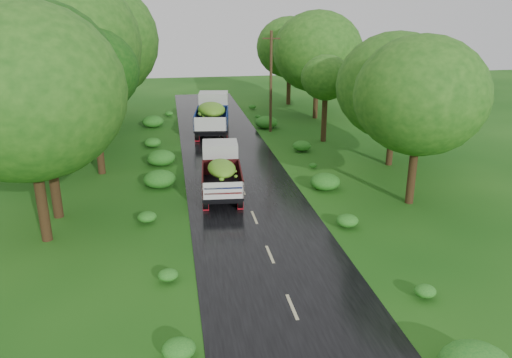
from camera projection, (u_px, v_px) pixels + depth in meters
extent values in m
plane|color=#10430E|center=(292.00, 307.00, 17.73)|extent=(120.00, 120.00, 0.00)
cube|color=black|center=(266.00, 244.00, 22.38)|extent=(6.50, 80.00, 0.02)
cube|color=#BFB78C|center=(292.00, 307.00, 17.73)|extent=(0.12, 1.60, 0.00)
cube|color=#BFB78C|center=(270.00, 254.00, 21.44)|extent=(0.12, 1.60, 0.00)
cube|color=#BFB78C|center=(254.00, 217.00, 25.16)|extent=(0.12, 1.60, 0.00)
cube|color=#BFB78C|center=(243.00, 190.00, 28.88)|extent=(0.12, 1.60, 0.00)
cube|color=#BFB78C|center=(234.00, 169.00, 32.60)|extent=(0.12, 1.60, 0.00)
cube|color=#BFB78C|center=(227.00, 152.00, 36.32)|extent=(0.12, 1.60, 0.00)
cube|color=#BFB78C|center=(221.00, 138.00, 40.03)|extent=(0.12, 1.60, 0.00)
cube|color=#BFB78C|center=(216.00, 127.00, 43.75)|extent=(0.12, 1.60, 0.00)
cube|color=#BFB78C|center=(212.00, 117.00, 47.47)|extent=(0.12, 1.60, 0.00)
cube|color=#BFB78C|center=(209.00, 109.00, 51.19)|extent=(0.12, 1.60, 0.00)
cube|color=#BFB78C|center=(206.00, 102.00, 54.91)|extent=(0.12, 1.60, 0.00)
cube|color=black|center=(222.00, 184.00, 28.05)|extent=(2.00, 5.33, 0.26)
cylinder|color=black|center=(206.00, 176.00, 29.80)|extent=(0.33, 0.94, 0.93)
cylinder|color=black|center=(236.00, 175.00, 29.96)|extent=(0.33, 0.94, 0.93)
cylinder|color=black|center=(206.00, 195.00, 26.91)|extent=(0.33, 0.94, 0.93)
cylinder|color=black|center=(239.00, 194.00, 27.06)|extent=(0.33, 0.94, 0.93)
cylinder|color=black|center=(206.00, 201.00, 26.01)|extent=(0.33, 0.94, 0.93)
cylinder|color=black|center=(240.00, 200.00, 26.17)|extent=(0.33, 0.94, 0.93)
cube|color=maroon|center=(206.00, 207.00, 25.79)|extent=(0.32, 0.06, 0.42)
cube|color=maroon|center=(240.00, 206.00, 25.95)|extent=(0.32, 0.06, 0.42)
cube|color=silver|center=(220.00, 157.00, 29.68)|extent=(2.18, 1.91, 1.76)
cube|color=black|center=(222.00, 187.00, 27.07)|extent=(2.43, 4.14, 0.15)
cube|color=#420B11|center=(203.00, 179.00, 26.81)|extent=(0.38, 3.98, 0.88)
cube|color=#420B11|center=(241.00, 177.00, 26.99)|extent=(0.38, 3.98, 0.88)
cube|color=#420B11|center=(221.00, 167.00, 28.74)|extent=(2.13, 0.24, 0.88)
cube|color=silver|center=(223.00, 191.00, 25.06)|extent=(2.13, 0.24, 0.88)
ellipsoid|color=#3B8418|center=(222.00, 168.00, 26.72)|extent=(2.04, 3.48, 0.93)
cube|color=black|center=(213.00, 125.00, 41.37)|extent=(2.77, 6.47, 0.31)
cylinder|color=black|center=(202.00, 121.00, 43.54)|extent=(0.46, 1.14, 1.11)
cylinder|color=black|center=(226.00, 121.00, 43.60)|extent=(0.46, 1.14, 1.11)
cylinder|color=black|center=(198.00, 131.00, 40.04)|extent=(0.46, 1.14, 1.11)
cylinder|color=black|center=(225.00, 131.00, 40.11)|extent=(0.46, 1.14, 1.11)
cylinder|color=black|center=(197.00, 134.00, 38.97)|extent=(0.46, 1.14, 1.11)
cylinder|color=black|center=(225.00, 134.00, 39.04)|extent=(0.46, 1.14, 1.11)
cube|color=maroon|center=(197.00, 139.00, 38.70)|extent=(0.38, 0.10, 0.50)
cube|color=maroon|center=(225.00, 138.00, 38.76)|extent=(0.38, 0.10, 0.50)
cube|color=silver|center=(214.00, 105.00, 43.32)|extent=(2.73, 2.43, 2.11)
cube|color=black|center=(212.00, 125.00, 40.18)|extent=(3.20, 5.09, 0.18)
cube|color=navy|center=(196.00, 118.00, 39.94)|extent=(0.75, 4.75, 1.06)
cube|color=navy|center=(227.00, 117.00, 40.02)|extent=(0.75, 4.75, 1.06)
cube|color=navy|center=(213.00, 112.00, 42.19)|extent=(2.55, 0.44, 1.06)
cube|color=silver|center=(210.00, 124.00, 37.76)|extent=(2.55, 0.44, 1.06)
ellipsoid|color=#3B8418|center=(211.00, 109.00, 39.76)|extent=(2.69, 4.28, 1.11)
cylinder|color=#382616|center=(271.00, 83.00, 40.78)|extent=(0.30, 0.30, 8.22)
cube|color=#382616|center=(271.00, 38.00, 39.62)|extent=(1.35, 0.70, 0.10)
cylinder|color=black|center=(35.00, 160.00, 21.52)|extent=(0.46, 0.46, 7.69)
ellipsoid|color=#0E420C|center=(25.00, 92.00, 20.55)|extent=(4.08, 4.08, 3.67)
cylinder|color=black|center=(48.00, 137.00, 23.90)|extent=(0.48, 0.48, 8.29)
ellipsoid|color=#0E420C|center=(38.00, 71.00, 22.86)|extent=(3.79, 3.79, 3.41)
cylinder|color=black|center=(96.00, 117.00, 30.54)|extent=(0.46, 0.46, 7.31)
ellipsoid|color=#0E420C|center=(91.00, 71.00, 29.62)|extent=(3.37, 3.37, 3.03)
cylinder|color=black|center=(58.00, 95.00, 33.69)|extent=(0.49, 0.49, 8.72)
ellipsoid|color=#0E420C|center=(51.00, 45.00, 32.59)|extent=(4.82, 4.82, 4.34)
cylinder|color=black|center=(88.00, 94.00, 38.25)|extent=(0.46, 0.46, 7.30)
ellipsoid|color=#0E420C|center=(83.00, 57.00, 37.33)|extent=(3.14, 3.14, 2.83)
cylinder|color=black|center=(92.00, 78.00, 42.85)|extent=(0.48, 0.48, 8.31)
ellipsoid|color=#0E420C|center=(88.00, 40.00, 41.80)|extent=(4.83, 4.83, 4.35)
cylinder|color=black|center=(109.00, 75.00, 48.97)|extent=(0.45, 0.45, 7.23)
ellipsoid|color=#0E420C|center=(106.00, 46.00, 48.06)|extent=(3.75, 3.75, 3.38)
cylinder|color=black|center=(415.00, 144.00, 25.97)|extent=(0.44, 0.44, 6.63)
ellipsoid|color=#1E5515|center=(421.00, 95.00, 25.13)|extent=(3.68, 3.68, 3.31)
cylinder|color=black|center=(393.00, 121.00, 32.50)|extent=(0.42, 0.42, 5.96)
ellipsoid|color=#1E5515|center=(396.00, 86.00, 31.75)|extent=(3.90, 3.90, 3.51)
cylinder|color=black|center=(325.00, 106.00, 38.29)|extent=(0.42, 0.42, 5.63)
ellipsoid|color=#1E5515|center=(326.00, 78.00, 37.58)|extent=(2.76, 2.76, 2.48)
cylinder|color=black|center=(316.00, 81.00, 46.01)|extent=(0.45, 0.45, 6.94)
ellipsoid|color=#1E5515|center=(318.00, 52.00, 45.13)|extent=(4.03, 4.03, 3.63)
cylinder|color=black|center=(289.00, 72.00, 52.54)|extent=(0.44, 0.44, 6.77)
ellipsoid|color=#1E5515|center=(290.00, 47.00, 51.69)|extent=(3.72, 3.72, 3.35)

